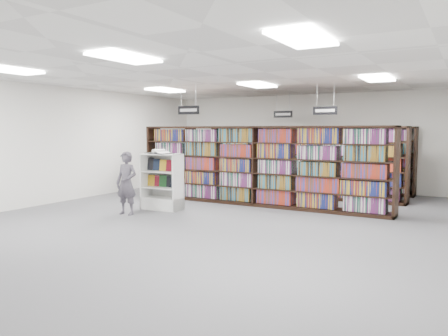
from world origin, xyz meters
The scene contains 19 objects.
floor centered at (0.00, 0.00, 0.00)m, with size 12.00×12.00×0.00m, color #5A5A60.
ceiling centered at (0.00, 0.00, 3.20)m, with size 10.00×12.00×0.10m, color white.
wall_back centered at (0.00, 6.00, 1.60)m, with size 10.00×0.10×3.20m, color white.
wall_left centered at (-5.00, 0.00, 1.60)m, with size 0.10×12.00×3.20m, color white.
bookshelf_row_near centered at (0.00, 2.00, 1.05)m, with size 7.00×0.60×2.10m.
bookshelf_row_mid centered at (0.00, 4.00, 1.05)m, with size 7.00×0.60×2.10m.
bookshelf_row_far centered at (0.00, 5.70, 1.05)m, with size 7.00×0.60×2.10m.
aisle_sign_left centered at (-1.50, 1.00, 2.53)m, with size 0.65×0.02×0.80m.
aisle_sign_right centered at (1.50, 3.00, 2.53)m, with size 0.65×0.02×0.80m.
aisle_sign_center centered at (-0.50, 5.00, 2.53)m, with size 0.65×0.02×0.80m.
troffer_front_left centered at (-3.00, -3.00, 3.16)m, with size 0.60×1.20×0.04m, color white.
troffer_front_center centered at (0.00, -3.00, 3.16)m, with size 0.60×1.20×0.04m, color white.
troffer_front_right centered at (3.00, -3.00, 3.16)m, with size 0.60×1.20×0.04m, color white.
troffer_back_left centered at (-3.00, 2.00, 3.16)m, with size 0.60×1.20×0.04m, color white.
troffer_back_center centered at (0.00, 2.00, 3.16)m, with size 0.60×1.20×0.04m, color white.
troffer_back_right centered at (3.00, 2.00, 3.16)m, with size 0.60×1.20×0.04m, color white.
endcap_display centered at (-1.81, 0.28, 0.48)m, with size 1.03×0.55×1.41m.
open_book centered at (-1.87, 0.22, 1.44)m, with size 0.76×0.55×0.13m.
shopper centered at (-2.12, -0.70, 0.75)m, with size 0.54×0.36×1.49m, color #534E59.
Camera 1 is at (4.94, -8.43, 2.00)m, focal length 35.00 mm.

